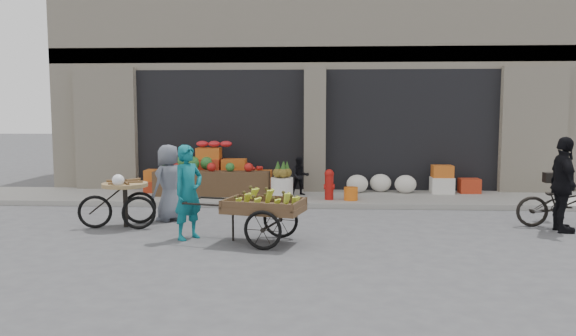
# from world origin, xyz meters

# --- Properties ---
(ground) EXTENTS (80.00, 80.00, 0.00)m
(ground) POSITION_xyz_m (0.00, 0.00, 0.00)
(ground) COLOR #424244
(ground) RESTS_ON ground
(sidewalk) EXTENTS (18.00, 2.20, 0.12)m
(sidewalk) POSITION_xyz_m (0.00, 4.10, 0.06)
(sidewalk) COLOR gray
(sidewalk) RESTS_ON ground
(building) EXTENTS (14.00, 6.45, 7.00)m
(building) POSITION_xyz_m (0.00, 8.03, 3.37)
(building) COLOR beige
(building) RESTS_ON ground
(fruit_display) EXTENTS (3.10, 1.12, 1.24)m
(fruit_display) POSITION_xyz_m (-2.48, 4.38, 0.67)
(fruit_display) COLOR #B53219
(fruit_display) RESTS_ON sidewalk
(pineapple_bin) EXTENTS (0.52, 0.52, 0.50)m
(pineapple_bin) POSITION_xyz_m (-0.75, 3.60, 0.37)
(pineapple_bin) COLOR silver
(pineapple_bin) RESTS_ON sidewalk
(fire_hydrant) EXTENTS (0.22, 0.22, 0.71)m
(fire_hydrant) POSITION_xyz_m (0.35, 3.55, 0.50)
(fire_hydrant) COLOR #A5140F
(fire_hydrant) RESTS_ON sidewalk
(orange_bucket) EXTENTS (0.32, 0.32, 0.30)m
(orange_bucket) POSITION_xyz_m (0.85, 3.50, 0.27)
(orange_bucket) COLOR orange
(orange_bucket) RESTS_ON sidewalk
(right_bay_goods) EXTENTS (3.35, 0.60, 0.70)m
(right_bay_goods) POSITION_xyz_m (2.61, 4.70, 0.41)
(right_bay_goods) COLOR silver
(right_bay_goods) RESTS_ON sidewalk
(seated_person) EXTENTS (0.51, 0.43, 0.93)m
(seated_person) POSITION_xyz_m (-0.35, 4.20, 0.58)
(seated_person) COLOR black
(seated_person) RESTS_ON sidewalk
(banana_cart) EXTENTS (2.28, 1.34, 0.90)m
(banana_cart) POSITION_xyz_m (-0.83, -0.26, 0.65)
(banana_cart) COLOR brown
(banana_cart) RESTS_ON ground
(vendor_woman) EXTENTS (0.66, 0.70, 1.61)m
(vendor_woman) POSITION_xyz_m (-2.09, -0.04, 0.80)
(vendor_woman) COLOR #0E636F
(vendor_woman) RESTS_ON ground
(tricycle_cart) EXTENTS (1.46, 1.04, 0.95)m
(tricycle_cart) POSITION_xyz_m (-3.52, 0.85, 0.57)
(tricycle_cart) COLOR #9E7F51
(tricycle_cart) RESTS_ON ground
(vendor_grey) EXTENTS (0.78, 0.88, 1.52)m
(vendor_grey) POSITION_xyz_m (-2.86, 1.52, 0.76)
(vendor_grey) COLOR slate
(vendor_grey) RESTS_ON ground
(bicycle) EXTENTS (1.75, 0.71, 0.90)m
(bicycle) POSITION_xyz_m (4.70, 1.29, 0.45)
(bicycle) COLOR black
(bicycle) RESTS_ON ground
(cyclist) EXTENTS (0.49, 1.04, 1.72)m
(cyclist) POSITION_xyz_m (4.50, 0.89, 0.86)
(cyclist) COLOR black
(cyclist) RESTS_ON ground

